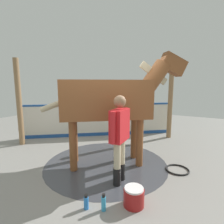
{
  "coord_description": "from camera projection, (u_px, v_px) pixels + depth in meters",
  "views": [
    {
      "loc": [
        2.12,
        -3.13,
        1.87
      ],
      "look_at": [
        0.41,
        -0.01,
        1.31
      ],
      "focal_mm": 28.16,
      "sensor_mm": 36.0,
      "label": 1
    }
  ],
  "objects": [
    {
      "name": "roof_post_near",
      "position": [
        170.0,
        100.0,
        6.06
      ],
      "size": [
        0.16,
        0.16,
        2.64
      ],
      "primitive_type": "cylinder",
      "color": "olive",
      "rests_on": "ground"
    },
    {
      "name": "horse",
      "position": [
        111.0,
        99.0,
        3.99
      ],
      "size": [
        2.75,
        2.19,
        2.6
      ],
      "rotation": [
        0.0,
        0.0,
        0.65
      ],
      "color": "brown",
      "rests_on": "ground"
    },
    {
      "name": "wash_bucket",
      "position": [
        134.0,
        197.0,
        2.72
      ],
      "size": [
        0.32,
        0.32,
        0.3
      ],
      "color": "maroon",
      "rests_on": "ground"
    },
    {
      "name": "barrier_wall",
      "position": [
        98.0,
        121.0,
        6.4
      ],
      "size": [
        4.27,
        3.31,
        1.18
      ],
      "color": "silver",
      "rests_on": "ground"
    },
    {
      "name": "ground_plane",
      "position": [
        97.0,
        167.0,
        4.01
      ],
      "size": [
        16.0,
        16.0,
        0.02
      ],
      "primitive_type": "cube",
      "color": "gray"
    },
    {
      "name": "handler",
      "position": [
        120.0,
        134.0,
        3.25
      ],
      "size": [
        0.25,
        0.67,
        1.68
      ],
      "rotation": [
        0.0,
        0.0,
        3.2
      ],
      "color": "black",
      "rests_on": "ground"
    },
    {
      "name": "wet_patch",
      "position": [
        106.0,
        163.0,
        4.21
      ],
      "size": [
        2.87,
        2.87,
        0.0
      ],
      "primitive_type": "cylinder",
      "color": "#42444C",
      "rests_on": "ground"
    },
    {
      "name": "bottle_shampoo",
      "position": [
        104.0,
        203.0,
        2.61
      ],
      "size": [
        0.07,
        0.07,
        0.27
      ],
      "color": "#3399CC",
      "rests_on": "ground"
    },
    {
      "name": "bottle_spray",
      "position": [
        86.0,
        202.0,
        2.65
      ],
      "size": [
        0.07,
        0.07,
        0.23
      ],
      "color": "blue",
      "rests_on": "ground"
    },
    {
      "name": "roof_post_far",
      "position": [
        19.0,
        103.0,
        5.33
      ],
      "size": [
        0.16,
        0.16,
        2.64
      ],
      "primitive_type": "cylinder",
      "color": "olive",
      "rests_on": "ground"
    },
    {
      "name": "hose_coil",
      "position": [
        177.0,
        170.0,
        3.85
      ],
      "size": [
        0.5,
        0.5,
        0.03
      ],
      "primitive_type": "torus",
      "color": "black",
      "rests_on": "ground"
    }
  ]
}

